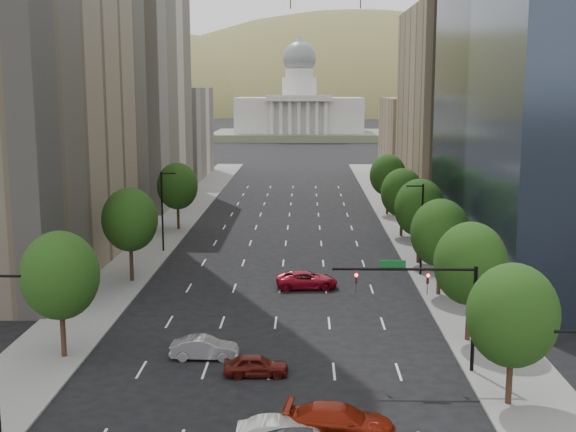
# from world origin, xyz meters

# --- Properties ---
(sidewalk_left) EXTENTS (6.00, 200.00, 0.15)m
(sidewalk_left) POSITION_xyz_m (-15.50, 60.00, 0.07)
(sidewalk_left) COLOR slate
(sidewalk_left) RESTS_ON ground
(sidewalk_right) EXTENTS (6.00, 200.00, 0.15)m
(sidewalk_right) POSITION_xyz_m (15.50, 60.00, 0.07)
(sidewalk_right) COLOR slate
(sidewalk_right) RESTS_ON ground
(midrise_cream_left) EXTENTS (14.00, 30.00, 35.00)m
(midrise_cream_left) POSITION_xyz_m (-25.00, 103.00, 17.50)
(midrise_cream_left) COLOR beige
(midrise_cream_left) RESTS_ON ground
(filler_left) EXTENTS (14.00, 26.00, 18.00)m
(filler_left) POSITION_xyz_m (-25.00, 136.00, 9.00)
(filler_left) COLOR beige
(filler_left) RESTS_ON ground
(parking_tan_right) EXTENTS (14.00, 30.00, 30.00)m
(parking_tan_right) POSITION_xyz_m (25.00, 100.00, 15.00)
(parking_tan_right) COLOR #8C7759
(parking_tan_right) RESTS_ON ground
(filler_right) EXTENTS (14.00, 26.00, 16.00)m
(filler_right) POSITION_xyz_m (25.00, 133.00, 8.00)
(filler_right) COLOR #8C7759
(filler_right) RESTS_ON ground
(tree_right_0) EXTENTS (5.20, 5.20, 8.39)m
(tree_right_0) POSITION_xyz_m (14.00, 25.00, 5.39)
(tree_right_0) COLOR #382316
(tree_right_0) RESTS_ON ground
(tree_right_1) EXTENTS (5.20, 5.20, 8.75)m
(tree_right_1) POSITION_xyz_m (14.00, 36.00, 5.75)
(tree_right_1) COLOR #382316
(tree_right_1) RESTS_ON ground
(tree_right_2) EXTENTS (5.20, 5.20, 8.61)m
(tree_right_2) POSITION_xyz_m (14.00, 48.00, 5.60)
(tree_right_2) COLOR #382316
(tree_right_2) RESTS_ON ground
(tree_right_3) EXTENTS (5.20, 5.20, 8.89)m
(tree_right_3) POSITION_xyz_m (14.00, 60.00, 5.89)
(tree_right_3) COLOR #382316
(tree_right_3) RESTS_ON ground
(tree_right_4) EXTENTS (5.20, 5.20, 8.46)m
(tree_right_4) POSITION_xyz_m (14.00, 74.00, 5.46)
(tree_right_4) COLOR #382316
(tree_right_4) RESTS_ON ground
(tree_right_5) EXTENTS (5.20, 5.20, 8.75)m
(tree_right_5) POSITION_xyz_m (14.00, 90.00, 5.75)
(tree_right_5) COLOR #382316
(tree_right_5) RESTS_ON ground
(tree_left_0) EXTENTS (5.20, 5.20, 8.75)m
(tree_left_0) POSITION_xyz_m (-14.00, 32.00, 5.75)
(tree_left_0) COLOR #382316
(tree_left_0) RESTS_ON ground
(tree_left_1) EXTENTS (5.20, 5.20, 8.97)m
(tree_left_1) POSITION_xyz_m (-14.00, 52.00, 5.96)
(tree_left_1) COLOR #382316
(tree_left_1) RESTS_ON ground
(tree_left_2) EXTENTS (5.20, 5.20, 8.68)m
(tree_left_2) POSITION_xyz_m (-14.00, 78.00, 5.68)
(tree_left_2) COLOR #382316
(tree_left_2) RESTS_ON ground
(streetlight_rn) EXTENTS (1.70, 0.20, 9.00)m
(streetlight_rn) POSITION_xyz_m (13.44, 55.00, 4.84)
(streetlight_rn) COLOR black
(streetlight_rn) RESTS_ON ground
(streetlight_ln) EXTENTS (1.70, 0.20, 9.00)m
(streetlight_ln) POSITION_xyz_m (-13.44, 65.00, 4.84)
(streetlight_ln) COLOR black
(streetlight_ln) RESTS_ON ground
(traffic_signal) EXTENTS (9.12, 0.40, 7.38)m
(traffic_signal) POSITION_xyz_m (10.53, 30.00, 5.17)
(traffic_signal) COLOR black
(traffic_signal) RESTS_ON ground
(capitol) EXTENTS (60.00, 40.00, 35.20)m
(capitol) POSITION_xyz_m (0.00, 249.71, 8.58)
(capitol) COLOR #596647
(capitol) RESTS_ON ground
(foothills) EXTENTS (720.00, 413.00, 263.00)m
(foothills) POSITION_xyz_m (34.67, 599.39, -37.78)
(foothills) COLOR olive
(foothills) RESTS_ON ground
(car_red_near) EXTENTS (6.08, 3.08, 1.69)m
(car_red_near) POSITION_xyz_m (4.13, 20.94, 0.85)
(car_red_near) COLOR maroon
(car_red_near) RESTS_ON ground
(car_maroon) EXTENTS (4.21, 1.89, 1.41)m
(car_maroon) POSITION_xyz_m (-0.81, 29.16, 0.70)
(car_maroon) COLOR #4D120C
(car_maroon) RESTS_ON ground
(car_silver) EXTENTS (4.57, 1.60, 1.50)m
(car_silver) POSITION_xyz_m (-4.48, 32.11, 0.75)
(car_silver) COLOR #939398
(car_silver) RESTS_ON ground
(car_red_far) EXTENTS (5.82, 3.07, 1.56)m
(car_red_far) POSITION_xyz_m (2.44, 50.18, 0.78)
(car_red_far) COLOR maroon
(car_red_far) RESTS_ON ground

